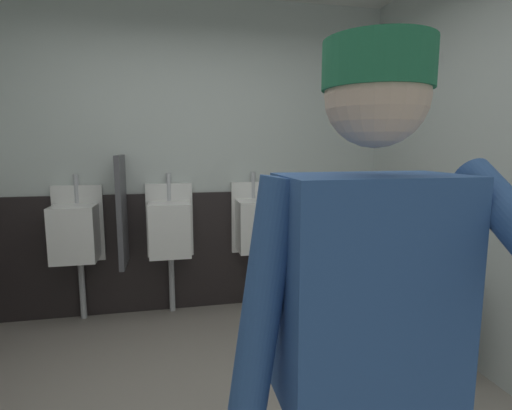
{
  "coord_description": "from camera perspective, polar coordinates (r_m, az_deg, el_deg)",
  "views": [
    {
      "loc": [
        -0.16,
        -1.72,
        1.47
      ],
      "look_at": [
        0.15,
        -0.3,
        1.25
      ],
      "focal_mm": 27.75,
      "sensor_mm": 36.0,
      "label": 1
    }
  ],
  "objects": [
    {
      "name": "person",
      "position": [
        1.04,
        15.81,
        -18.13
      ],
      "size": [
        0.64,
        0.6,
        1.69
      ],
      "color": "#2D3342",
      "rests_on": "ground_plane"
    },
    {
      "name": "trash_bin",
      "position": [
        2.91,
        23.88,
        -14.9
      ],
      "size": [
        0.32,
        0.32,
        0.7
      ],
      "primitive_type": "cylinder",
      "color": "#38383D",
      "rests_on": "ground_plane"
    },
    {
      "name": "privacy_divider_panel",
      "position": [
        3.38,
        -18.75,
        -0.82
      ],
      "size": [
        0.04,
        0.4,
        0.9
      ],
      "primitive_type": "cube",
      "color": "#4C4C51"
    },
    {
      "name": "urinal_left",
      "position": [
        3.54,
        -24.53,
        -3.57
      ],
      "size": [
        0.4,
        0.34,
        1.24
      ],
      "color": "white",
      "rests_on": "ground_plane"
    },
    {
      "name": "urinal_right",
      "position": [
        3.53,
        -0.03,
        -2.84
      ],
      "size": [
        0.4,
        0.34,
        1.24
      ],
      "color": "white",
      "rests_on": "ground_plane"
    },
    {
      "name": "urinal_middle",
      "position": [
        3.46,
        -12.3,
        -3.28
      ],
      "size": [
        0.4,
        0.34,
        1.24
      ],
      "color": "white",
      "rests_on": "ground_plane"
    },
    {
      "name": "wainscot_band_back",
      "position": [
        3.66,
        -9.22,
        -6.53
      ],
      "size": [
        3.55,
        0.03,
        1.06
      ],
      "primitive_type": "cube",
      "color": "black",
      "rests_on": "ground_plane"
    },
    {
      "name": "wall_back",
      "position": [
        3.61,
        -9.59,
        6.67
      ],
      "size": [
        4.15,
        0.12,
        2.73
      ],
      "primitive_type": "cube",
      "color": "silver",
      "rests_on": "ground_plane"
    }
  ]
}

